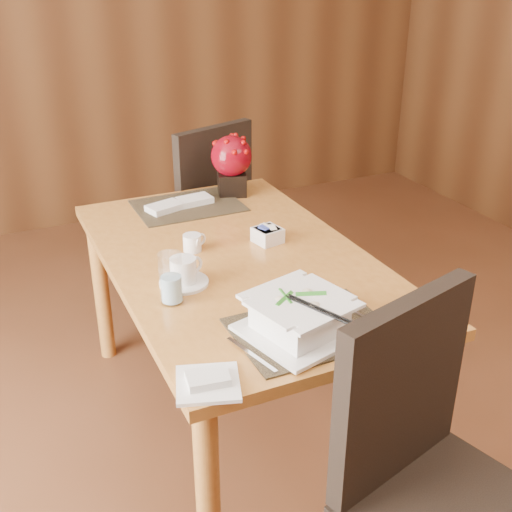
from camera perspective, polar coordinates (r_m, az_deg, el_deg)
name	(u,v)px	position (r m, az deg, el deg)	size (l,w,h in m)	color
back_wall	(86,12)	(4.44, -14.86, 20.27)	(5.00, 0.02, 2.80)	#593419
dining_table	(238,280)	(2.39, -1.61, -2.12)	(0.90, 1.50, 0.75)	#C17C35
placemat_near	(311,329)	(1.91, 4.89, -6.52)	(0.45, 0.33, 0.01)	black
placemat_far	(188,206)	(2.82, -6.06, 4.48)	(0.45, 0.33, 0.01)	black
soup_setting	(300,317)	(1.86, 3.89, -5.43)	(0.36, 0.36, 0.12)	white
coffee_cup	(183,273)	(2.15, -6.47, -1.53)	(0.17, 0.17, 0.09)	white
water_glass	(171,278)	(2.03, -7.57, -1.98)	(0.07, 0.07, 0.17)	white
creamer_jug	(192,243)	(2.39, -5.69, 1.17)	(0.09, 0.09, 0.06)	white
sugar_caddy	(268,235)	(2.45, 1.04, 1.86)	(0.10, 0.10, 0.06)	white
berry_decor	(231,162)	(2.90, -2.19, 8.39)	(0.18, 0.18, 0.27)	black
napkins_far	(182,203)	(2.80, -6.60, 4.69)	(0.29, 0.10, 0.03)	white
bread_plate	(208,384)	(1.69, -4.30, -11.24)	(0.16, 0.16, 0.01)	white
near_chair	(433,474)	(1.76, 15.50, -18.13)	(0.59, 0.59, 1.03)	black
far_chair	(200,207)	(3.30, -4.99, 4.35)	(0.60, 0.60, 1.01)	black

